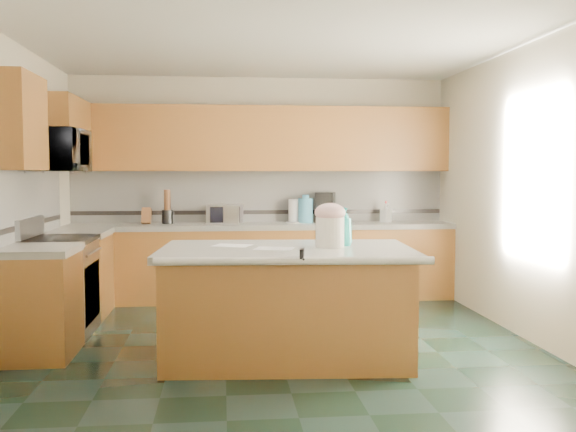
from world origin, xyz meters
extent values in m
plane|color=black|center=(0.00, 0.00, 0.00)|extent=(4.60, 4.60, 0.00)
plane|color=white|center=(0.00, 0.00, 2.70)|extent=(4.60, 4.60, 0.00)
cube|color=beige|center=(0.00, 2.32, 1.35)|extent=(4.60, 0.04, 2.70)
cube|color=beige|center=(0.00, -2.32, 1.35)|extent=(4.60, 0.04, 2.70)
cube|color=beige|center=(-2.32, 0.00, 1.35)|extent=(0.04, 4.60, 2.70)
cube|color=beige|center=(2.32, 0.00, 1.35)|extent=(0.04, 4.60, 2.70)
cube|color=brown|center=(0.00, 2.00, 0.43)|extent=(4.60, 0.60, 0.86)
cube|color=white|center=(0.00, 2.00, 0.89)|extent=(4.60, 0.64, 0.06)
cube|color=brown|center=(0.00, 2.13, 1.94)|extent=(4.60, 0.33, 0.78)
cube|color=silver|center=(0.00, 2.29, 1.24)|extent=(4.60, 0.02, 0.63)
cube|color=black|center=(0.00, 2.28, 1.04)|extent=(4.60, 0.01, 0.05)
cube|color=brown|center=(-2.00, 1.29, 0.43)|extent=(0.60, 0.82, 0.86)
cube|color=white|center=(-2.00, 1.29, 0.89)|extent=(0.64, 0.82, 0.06)
cube|color=brown|center=(-2.00, -0.24, 0.43)|extent=(0.60, 0.72, 0.86)
cube|color=white|center=(-2.00, -0.24, 0.89)|extent=(0.64, 0.72, 0.06)
cube|color=silver|center=(-2.29, 0.55, 1.24)|extent=(0.02, 2.30, 0.63)
cube|color=black|center=(-2.28, 0.55, 1.04)|extent=(0.01, 2.30, 0.05)
cube|color=brown|center=(-2.13, 1.42, 1.94)|extent=(0.33, 1.09, 0.78)
cube|color=brown|center=(-2.13, -0.24, 1.94)|extent=(0.33, 0.72, 0.78)
cube|color=#B7B7BC|center=(-2.00, 0.50, 0.44)|extent=(0.60, 0.76, 0.88)
cube|color=black|center=(-1.71, 0.50, 0.40)|extent=(0.02, 0.68, 0.55)
cube|color=black|center=(-2.00, 0.50, 0.90)|extent=(0.62, 0.78, 0.04)
cylinder|color=#B7B7BC|center=(-1.68, 0.50, 0.78)|extent=(0.02, 0.66, 0.02)
cube|color=#B7B7BC|center=(-2.26, 0.50, 1.02)|extent=(0.06, 0.76, 0.18)
imported|color=#B7B7BC|center=(-2.00, 0.50, 1.73)|extent=(0.50, 0.73, 0.41)
cube|color=brown|center=(0.05, -0.49, 0.43)|extent=(2.01, 1.24, 0.86)
cube|color=white|center=(0.05, -0.49, 0.89)|extent=(2.12, 1.35, 0.06)
cylinder|color=white|center=(0.05, -1.09, 0.89)|extent=(2.04, 0.20, 0.06)
cylinder|color=white|center=(0.41, -0.51, 1.04)|extent=(0.27, 0.27, 0.25)
ellipsoid|color=beige|center=(0.41, -0.51, 1.20)|extent=(0.25, 0.25, 0.16)
cylinder|color=tan|center=(0.41, -0.51, 1.26)|extent=(0.08, 0.03, 0.03)
sphere|color=tan|center=(0.37, -0.51, 1.26)|extent=(0.04, 0.04, 0.04)
sphere|color=tan|center=(0.45, -0.51, 1.26)|extent=(0.04, 0.04, 0.04)
imported|color=teal|center=(0.55, -0.42, 1.08)|extent=(0.14, 0.14, 0.32)
cube|color=white|center=(-0.06, -0.58, 0.92)|extent=(0.35, 0.30, 0.00)
cube|color=white|center=(-0.39, -0.32, 0.92)|extent=(0.36, 0.32, 0.00)
cube|color=black|center=(0.11, -1.07, 0.93)|extent=(0.05, 0.10, 0.09)
cylinder|color=black|center=(0.11, -1.13, 0.91)|extent=(0.02, 0.07, 0.02)
cube|color=#472814|center=(-1.37, 2.05, 1.02)|extent=(0.11, 0.15, 0.21)
cylinder|color=black|center=(-1.12, 2.08, 1.00)|extent=(0.13, 0.13, 0.17)
cylinder|color=#472814|center=(-1.12, 2.08, 1.21)|extent=(0.08, 0.08, 0.24)
cube|color=#B7B7BC|center=(-0.44, 2.05, 1.03)|extent=(0.45, 0.36, 0.23)
cube|color=black|center=(-0.44, 1.92, 1.03)|extent=(0.35, 0.01, 0.19)
cylinder|color=white|center=(0.40, 2.10, 1.06)|extent=(0.13, 0.13, 0.29)
cylinder|color=#B7B7BC|center=(0.40, 2.10, 0.93)|extent=(0.19, 0.19, 0.01)
cylinder|color=#4898C0|center=(0.54, 2.06, 1.07)|extent=(0.18, 0.18, 0.30)
cylinder|color=#4898C0|center=(0.54, 2.06, 1.24)|extent=(0.09, 0.09, 0.04)
cube|color=black|center=(0.78, 2.08, 1.11)|extent=(0.28, 0.30, 0.37)
cylinder|color=black|center=(0.78, 2.03, 1.00)|extent=(0.15, 0.15, 0.15)
imported|color=white|center=(1.54, 2.05, 1.04)|extent=(0.15, 0.15, 0.23)
cylinder|color=red|center=(1.54, 2.05, 1.17)|extent=(0.02, 0.02, 0.03)
cube|color=white|center=(2.29, -0.20, 1.50)|extent=(0.02, 1.40, 1.10)
camera|label=1|loc=(-0.46, -5.67, 1.53)|focal=40.00mm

